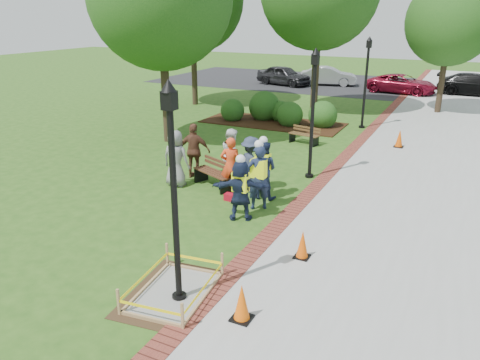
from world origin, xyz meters
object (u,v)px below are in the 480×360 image
at_px(cone_front, 242,303).
at_px(hivis_worker_a, 241,188).
at_px(bench_near, 214,179).
at_px(lamp_near, 173,180).
at_px(hivis_worker_c, 263,168).
at_px(wet_concrete_pad, 174,284).
at_px(hivis_worker_b, 258,175).

bearing_deg(cone_front, hivis_worker_a, 116.53).
distance_m(bench_near, lamp_near, 6.63).
bearing_deg(hivis_worker_c, wet_concrete_pad, -84.79).
bearing_deg(wet_concrete_pad, cone_front, -5.45).
distance_m(cone_front, hivis_worker_a, 4.45).
bearing_deg(lamp_near, bench_near, 113.05).
bearing_deg(cone_front, hivis_worker_c, 110.12).
xyz_separation_m(bench_near, cone_front, (3.84, -5.81, 0.08)).
distance_m(wet_concrete_pad, hivis_worker_a, 3.88).
bearing_deg(lamp_near, hivis_worker_b, 95.51).
distance_m(hivis_worker_a, hivis_worker_b, 0.90).
bearing_deg(hivis_worker_b, hivis_worker_c, 105.11).
distance_m(bench_near, hivis_worker_b, 2.33).
relative_size(cone_front, hivis_worker_c, 0.39).
bearing_deg(bench_near, wet_concrete_pad, -68.13).
bearing_deg(lamp_near, hivis_worker_c, 96.93).
bearing_deg(hivis_worker_a, hivis_worker_b, 82.01).
relative_size(wet_concrete_pad, cone_front, 3.37).
relative_size(wet_concrete_pad, hivis_worker_a, 1.36).
height_order(hivis_worker_a, hivis_worker_b, hivis_worker_b).
xyz_separation_m(bench_near, lamp_near, (2.45, -5.75, 2.21)).
distance_m(wet_concrete_pad, hivis_worker_c, 5.56).
height_order(hivis_worker_a, hivis_worker_c, hivis_worker_c).
bearing_deg(hivis_worker_a, cone_front, -63.47).
height_order(wet_concrete_pad, bench_near, bench_near).
relative_size(lamp_near, hivis_worker_c, 2.23).
distance_m(lamp_near, hivis_worker_c, 5.83).
relative_size(cone_front, hivis_worker_b, 0.37).
distance_m(wet_concrete_pad, bench_near, 6.10).
distance_m(wet_concrete_pad, lamp_near, 2.25).
relative_size(bench_near, lamp_near, 0.39).
xyz_separation_m(hivis_worker_a, hivis_worker_b, (0.12, 0.88, 0.09)).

